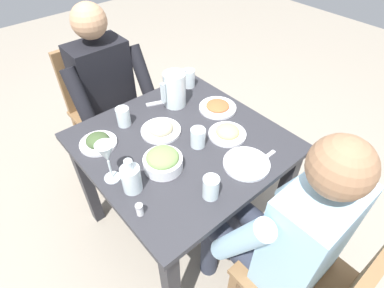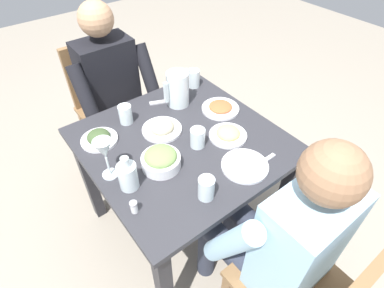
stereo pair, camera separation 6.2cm
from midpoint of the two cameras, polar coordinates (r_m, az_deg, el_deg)
The scene contains 22 objects.
ground_plane at distance 2.04m, azimuth -2.30°, elevation -14.26°, with size 8.00×8.00×0.00m, color gray.
dining_table at distance 1.57m, azimuth -2.89°, elevation -2.49°, with size 0.90×0.90×0.71m.
chair_near at distance 2.17m, azimuth -17.29°, elevation 7.13°, with size 0.40×0.40×0.89m.
chair_far at distance 1.37m, azimuth 20.88°, elevation -23.61°, with size 0.40×0.40×0.89m.
diner_near at distance 1.93m, azimuth -15.36°, elevation 8.08°, with size 0.48×0.53×1.19m.
diner_far at distance 1.28m, azimuth 14.83°, elevation -15.32°, with size 0.48×0.53×1.19m.
water_pitcher at distance 1.67m, azimuth -4.34°, elevation 10.04°, with size 0.16×0.12×0.19m.
salad_bowl at distance 1.34m, azimuth -6.73°, elevation -3.09°, with size 0.17×0.17×0.09m.
plate_yoghurt at distance 1.38m, azimuth 8.84°, elevation -3.32°, with size 0.21×0.21×0.05m.
plate_dolmas at distance 1.53m, azimuth -18.14°, elevation 0.44°, with size 0.18×0.18×0.06m.
plate_beans at distance 1.53m, azimuth -6.95°, elevation 2.81°, with size 0.20×0.20×0.06m.
plate_rice_curry at distance 1.68m, azimuth 3.72°, elevation 6.88°, with size 0.20×0.20×0.04m.
plate_fries at distance 1.51m, azimuth 5.42°, elevation 2.12°, with size 0.19×0.19×0.05m.
water_glass_center at distance 1.59m, azimuth -13.69°, elevation 4.93°, with size 0.07×0.07×0.10m, color silver.
water_glass_far_left at distance 1.43m, azimuth -0.13°, elevation 1.19°, with size 0.07×0.07×0.09m, color silver.
water_glass_by_pitcher at distance 1.85m, azimuth -1.56°, elevation 12.05°, with size 0.07×0.07×0.10m, color silver.
water_glass_far_right at distance 1.22m, azimuth 2.07°, elevation -8.07°, with size 0.07×0.07×0.10m, color silver.
wine_glass at distance 1.27m, azimuth -16.89°, elevation -1.93°, with size 0.08×0.08×0.20m.
oil_carafe at distance 1.27m, azimuth -12.51°, elevation -6.47°, with size 0.08×0.08×0.16m.
salt_shaker at distance 1.21m, azimuth -11.15°, elevation -11.85°, with size 0.03×0.03×0.05m.
fork_near at distance 1.74m, azimuth -6.73°, elevation 7.66°, with size 0.17×0.03×0.01m, color silver.
knife_near at distance 1.41m, azimuth 11.53°, elevation -3.08°, with size 0.18×0.02×0.01m, color silver.
Camera 1 is at (0.68, 0.87, 1.71)m, focal length 28.80 mm.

